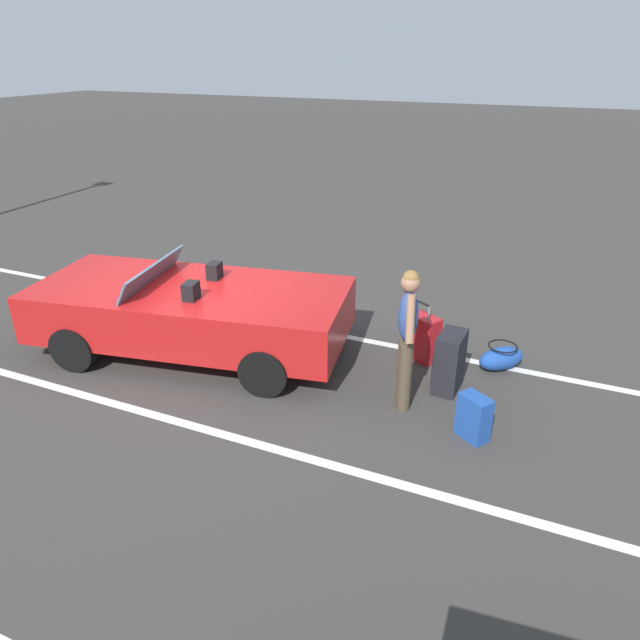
{
  "coord_description": "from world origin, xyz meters",
  "views": [
    {
      "loc": [
        -4.37,
        5.77,
        3.78
      ],
      "look_at": [
        -1.81,
        -0.12,
        0.75
      ],
      "focal_mm": 32.65,
      "sensor_mm": 36.0,
      "label": 1
    }
  ],
  "objects": [
    {
      "name": "ground_plane",
      "position": [
        0.0,
        0.0,
        0.0
      ],
      "size": [
        80.0,
        80.0,
        0.0
      ],
      "primitive_type": "plane",
      "color": "#383533"
    },
    {
      "name": "lot_line_near",
      "position": [
        0.0,
        -1.21,
        0.0
      ],
      "size": [
        18.0,
        0.12,
        0.01
      ],
      "primitive_type": "cube",
      "color": "silver",
      "rests_on": "ground_plane"
    },
    {
      "name": "lot_line_mid",
      "position": [
        0.0,
        1.49,
        0.0
      ],
      "size": [
        18.0,
        0.12,
        0.01
      ],
      "primitive_type": "cube",
      "color": "silver",
      "rests_on": "ground_plane"
    },
    {
      "name": "convertible_car",
      "position": [
        0.21,
        0.04,
        0.59
      ],
      "size": [
        4.38,
        2.45,
        1.24
      ],
      "rotation": [
        0.0,
        0.0,
        0.18
      ],
      "color": "red",
      "rests_on": "ground_plane"
    },
    {
      "name": "suitcase_large_black",
      "position": [
        -3.37,
        -0.41,
        0.37
      ],
      "size": [
        0.32,
        0.49,
        0.74
      ],
      "rotation": [
        0.0,
        0.0,
        6.23
      ],
      "color": "black",
      "rests_on": "ground_plane"
    },
    {
      "name": "suitcase_medium_bright",
      "position": [
        -2.91,
        -1.01,
        0.31
      ],
      "size": [
        0.47,
        0.41,
        0.84
      ],
      "rotation": [
        0.0,
        0.0,
        4.18
      ],
      "color": "red",
      "rests_on": "ground_plane"
    },
    {
      "name": "suitcase_small_carryon",
      "position": [
        -3.83,
        0.45,
        0.25
      ],
      "size": [
        0.39,
        0.35,
        0.5
      ],
      "rotation": [
        0.0,
        0.0,
        4.13
      ],
      "color": "#1E479E",
      "rests_on": "ground_plane"
    },
    {
      "name": "duffel_bag",
      "position": [
        -3.9,
        -1.16,
        0.16
      ],
      "size": [
        0.66,
        0.66,
        0.34
      ],
      "rotation": [
        0.0,
        0.0,
        3.93
      ],
      "color": "#1E479E",
      "rests_on": "ground_plane"
    },
    {
      "name": "traveler_person",
      "position": [
        -2.96,
        0.13,
        0.93
      ],
      "size": [
        0.32,
        0.59,
        1.65
      ],
      "rotation": [
        0.0,
        0.0,
        0.37
      ],
      "color": "#4C3F2D",
      "rests_on": "ground_plane"
    }
  ]
}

